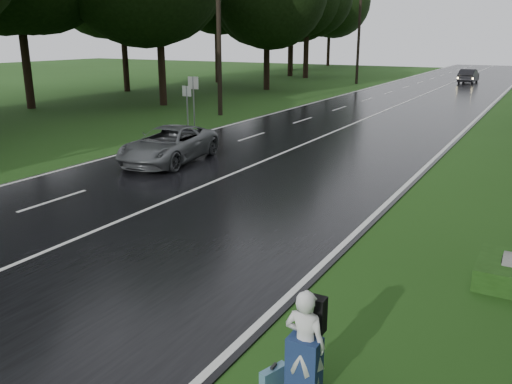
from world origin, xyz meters
TOP-DOWN VIEW (x-y plane):
  - ground at (0.00, 0.00)m, footprint 160.00×160.00m
  - road at (0.00, 20.00)m, footprint 12.00×140.00m
  - lane_center at (0.00, 20.00)m, footprint 0.12×140.00m
  - grey_car at (-3.16, 7.77)m, footprint 2.90×5.15m
  - far_car at (1.49, 51.78)m, footprint 1.62×4.36m
  - hitchhiker at (7.22, -2.43)m, footprint 0.58×0.52m
  - suitcase at (6.78, -2.49)m, footprint 0.27×0.46m
  - utility_pole_mid at (-8.50, 19.64)m, footprint 1.80×0.28m
  - utility_pole_far at (-8.50, 45.46)m, footprint 1.80×0.28m
  - road_sign_a at (-7.20, 14.47)m, footprint 0.54×0.10m
  - road_sign_b at (-7.20, 15.07)m, footprint 0.65×0.10m
  - tree_left_d at (-14.81, 21.86)m, footprint 10.25×10.25m
  - tree_left_e at (-13.68, 35.42)m, footprint 9.21×9.21m
  - tree_left_f at (-16.37, 50.14)m, footprint 10.89×10.89m

SIDE VIEW (x-z plane):
  - ground at x=0.00m, z-range 0.00..0.00m
  - utility_pole_mid at x=-8.50m, z-range -4.96..4.96m
  - utility_pole_far at x=-8.50m, z-range -4.93..4.93m
  - road_sign_a at x=-7.20m, z-range -1.14..1.14m
  - road_sign_b at x=-7.20m, z-range -1.35..1.35m
  - tree_left_d at x=-14.81m, z-range -8.01..8.01m
  - tree_left_e at x=-13.68m, z-range -7.19..7.19m
  - tree_left_f at x=-16.37m, z-range -8.51..8.51m
  - road at x=0.00m, z-range 0.00..0.04m
  - lane_center at x=0.00m, z-range 0.04..0.05m
  - suitcase at x=6.78m, z-range 0.00..0.31m
  - grey_car at x=-3.16m, z-range 0.04..1.40m
  - hitchhiker at x=7.22m, z-range -0.06..1.54m
  - far_car at x=1.49m, z-range 0.04..1.47m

